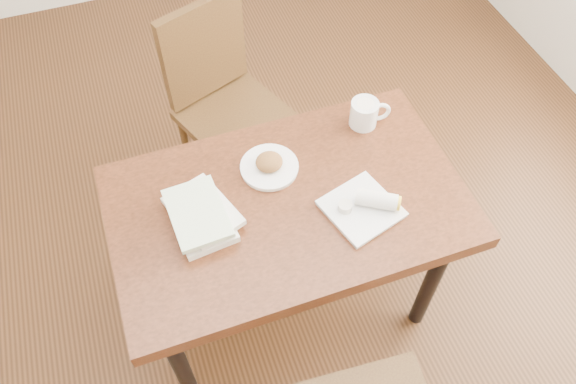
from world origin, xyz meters
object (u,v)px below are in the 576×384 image
object	(u,v)px
coffee_mug	(365,113)
book_stack	(201,215)
table	(288,216)
chair_far	(223,95)
plate_scone	(269,165)
plate_burrito	(366,206)

from	to	relation	value
coffee_mug	book_stack	distance (m)	0.71
table	chair_far	distance (m)	0.77
plate_scone	plate_burrito	bearing A→B (deg)	-47.70
plate_burrito	book_stack	size ratio (longest dim) A/B	0.94
table	book_stack	xyz separation A→B (m)	(-0.29, 0.02, 0.12)
chair_far	coffee_mug	distance (m)	0.71
chair_far	plate_scone	size ratio (longest dim) A/B	4.69
book_stack	coffee_mug	bearing A→B (deg)	18.05
table	coffee_mug	bearing A→B (deg)	32.00
table	coffee_mug	distance (m)	0.47
table	coffee_mug	world-z (taller)	coffee_mug
plate_scone	coffee_mug	xyz separation A→B (m)	(0.40, 0.09, 0.03)
plate_scone	plate_burrito	distance (m)	0.36
table	plate_scone	bearing A→B (deg)	95.81
table	book_stack	size ratio (longest dim) A/B	4.12
plate_scone	book_stack	bearing A→B (deg)	-154.71
chair_far	book_stack	size ratio (longest dim) A/B	3.32
chair_far	plate_burrito	size ratio (longest dim) A/B	3.53
coffee_mug	book_stack	xyz separation A→B (m)	(-0.67, -0.22, -0.02)
coffee_mug	plate_scone	bearing A→B (deg)	-167.33
plate_scone	book_stack	world-z (taller)	book_stack
table	coffee_mug	xyz separation A→B (m)	(0.38, 0.24, 0.14)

